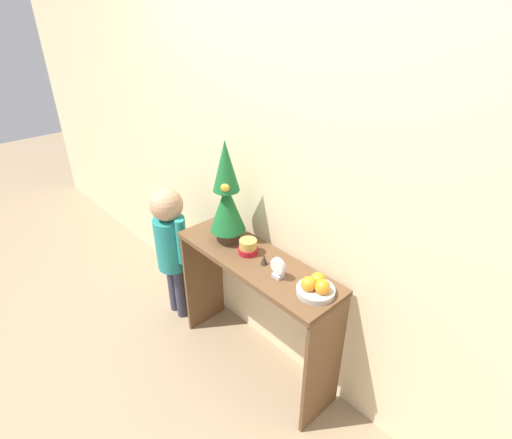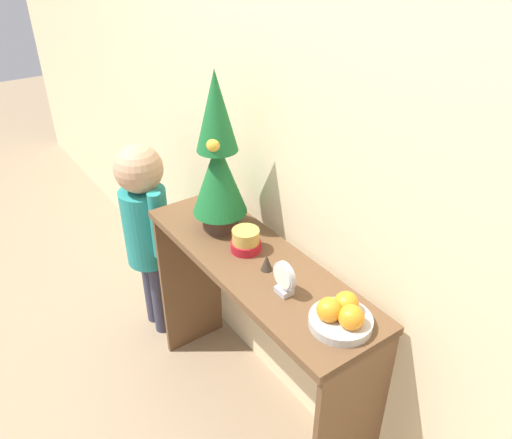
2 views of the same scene
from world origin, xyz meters
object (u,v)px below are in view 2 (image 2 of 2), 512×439
Objects in this scene: figurine at (267,262)px; singing_bowl at (246,241)px; fruit_bowl at (341,315)px; child_figure at (145,219)px; mini_tree at (218,159)px; desk_clock at (284,279)px.

singing_bowl is at bearing 176.45° from figurine.
child_figure is (-1.14, -0.12, -0.19)m from fruit_bowl.
fruit_bowl reaches higher than figurine.
mini_tree is 0.41m from figurine.
singing_bowl reaches higher than figurine.
figurine is (0.14, -0.01, -0.01)m from singing_bowl.
singing_bowl is at bearing 172.17° from desk_clock.
desk_clock is at bearing -5.72° from mini_tree.
mini_tree is 5.22× the size of desk_clock.
singing_bowl is 0.11× the size of child_figure.
mini_tree is 0.51m from desk_clock.
fruit_bowl is 1.16m from child_figure.
child_figure reaches higher than singing_bowl.
singing_bowl is (0.19, -0.01, -0.25)m from mini_tree.
singing_bowl is at bearing -178.71° from fruit_bowl.
child_figure is at bearing -172.55° from figurine.
mini_tree is 0.66m from child_figure.
figurine is (0.32, -0.02, -0.26)m from mini_tree.
desk_clock reaches higher than fruit_bowl.
fruit_bowl is at bearing 6.19° from child_figure.
mini_tree is 0.61× the size of child_figure.
figurine is at bearing 7.45° from child_figure.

